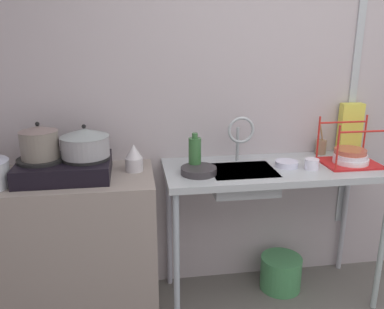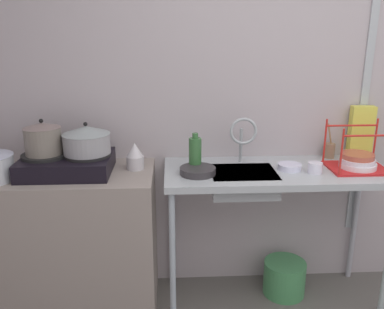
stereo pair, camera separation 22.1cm
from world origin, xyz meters
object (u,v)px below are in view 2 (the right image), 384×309
utensil_jar (329,150)px  bucket_on_floor (284,278)px  sink_basin (243,182)px  frying_pan (198,171)px  percolator (135,156)px  pot_on_right_burner (87,140)px  bottle_by_sink (195,154)px  small_bowl_on_drainboard (290,167)px  cereal_box (361,132)px  pot_on_left_burner (43,138)px  cup_by_rack (315,168)px  dish_rack (357,162)px  faucet (243,133)px  stove (67,164)px

utensil_jar → bucket_on_floor: size_ratio=0.81×
sink_basin → frying_pan: 0.29m
percolator → utensil_jar: bearing=7.5°
percolator → bucket_on_floor: (0.97, 0.01, -0.88)m
pot_on_right_burner → bucket_on_floor: 1.59m
pot_on_right_burner → utensil_jar: 1.55m
percolator → bottle_by_sink: 0.36m
small_bowl_on_drainboard → cereal_box: (0.52, 0.23, 0.15)m
pot_on_left_burner → bottle_by_sink: bearing=1.1°
cereal_box → bucket_on_floor: bearing=-158.7°
pot_on_left_burner → utensil_jar: 1.79m
percolator → cup_by_rack: (1.06, -0.13, -0.05)m
dish_rack → cup_by_rack: bearing=-169.1°
percolator → cereal_box: size_ratio=0.48×
sink_basin → small_bowl_on_drainboard: 0.30m
pot_on_right_burner → utensil_jar: (1.52, 0.22, -0.15)m
pot_on_left_burner → faucet: size_ratio=0.70×
stove → small_bowl_on_drainboard: 1.32m
bottle_by_sink → stove: bearing=-178.7°
utensil_jar → small_bowl_on_drainboard: bearing=-145.2°
cup_by_rack → bucket_on_floor: 0.85m
utensil_jar → pot_on_right_burner: bearing=-171.9°
faucet → small_bowl_on_drainboard: 0.34m
stove → dish_rack: 1.73m
stove → pot_on_right_burner: bearing=-0.0°
percolator → bottle_by_sink: size_ratio=0.72×
sink_basin → dish_rack: (0.69, 0.01, 0.11)m
stove → bottle_by_sink: 0.75m
frying_pan → dish_rack: dish_rack is taller
faucet → dish_rack: 0.71m
bottle_by_sink → cup_by_rack: bearing=-7.7°
faucet → bottle_by_sink: faucet is taller
cereal_box → faucet: bearing=-167.6°
pot_on_left_burner → pot_on_right_burner: size_ratio=0.77×
frying_pan → utensil_jar: 0.93m
bottle_by_sink → small_bowl_on_drainboard: bearing=-2.8°
pot_on_left_burner → faucet: 1.18m
utensil_jar → faucet: bearing=-168.2°
stove → sink_basin: size_ratio=1.33×
bucket_on_floor → percolator: bearing=-179.5°
frying_pan → bottle_by_sink: size_ratio=0.93×
frying_pan → cup_by_rack: cup_by_rack is taller
stove → bucket_on_floor: bearing=2.5°
percolator → utensil_jar: utensil_jar is taller
faucet → small_bowl_on_drainboard: bearing=-20.5°
cup_by_rack → cereal_box: bearing=36.8°
pot_on_left_burner → pot_on_right_burner: (0.25, 0.00, -0.01)m
stove → percolator: percolator is taller
pot_on_right_burner → bucket_on_floor: pot_on_right_burner is taller
cereal_box → stove: bearing=-169.9°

